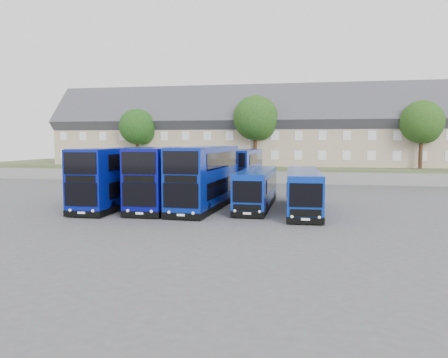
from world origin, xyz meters
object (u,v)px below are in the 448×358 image
at_px(dd_front_left, 117,178).
at_px(tree_east, 423,124).
at_px(tree_west, 138,128).
at_px(dd_front_mid, 166,178).
at_px(tree_mid, 257,120).
at_px(coach_east_a, 257,189).

xyz_separation_m(dd_front_left, tree_east, (28.71, 22.80, 5.07)).
bearing_deg(tree_west, dd_front_mid, -63.10).
height_order(tree_west, tree_mid, tree_mid).
xyz_separation_m(coach_east_a, tree_mid, (-2.57, 21.79, 6.58)).
distance_m(dd_front_left, coach_east_a, 11.41).
xyz_separation_m(tree_mid, tree_east, (20.00, -0.50, -0.68)).
relative_size(dd_front_left, tree_west, 1.56).
height_order(dd_front_left, tree_west, tree_west).
xyz_separation_m(dd_front_left, coach_east_a, (11.28, 1.51, -0.84)).
bearing_deg(dd_front_left, tree_west, 107.56).
bearing_deg(coach_east_a, dd_front_left, -172.20).
distance_m(dd_front_left, tree_east, 37.01).
distance_m(dd_front_left, tree_mid, 25.53).
distance_m(coach_east_a, tree_mid, 22.91).
relative_size(dd_front_mid, tree_east, 1.47).
bearing_deg(tree_mid, dd_front_mid, -101.77).
bearing_deg(dd_front_left, coach_east_a, 7.44).
xyz_separation_m(dd_front_left, tree_west, (-7.29, 22.80, 4.73)).
distance_m(dd_front_left, tree_west, 24.40).
xyz_separation_m(dd_front_mid, tree_west, (-11.27, 22.21, 4.71)).
height_order(coach_east_a, tree_east, tree_east).
relative_size(tree_mid, tree_east, 1.12).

